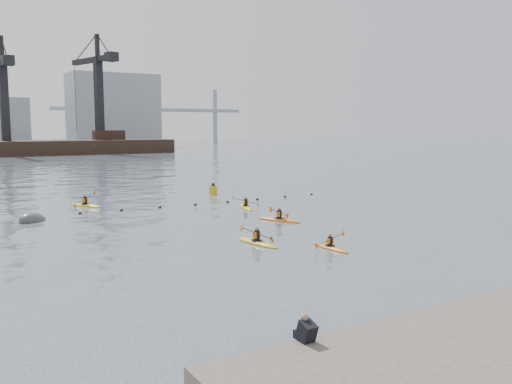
# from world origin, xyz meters

# --- Properties ---
(ground) EXTENTS (400.00, 400.00, 0.00)m
(ground) POSITION_xyz_m (0.00, 0.00, 0.00)
(ground) COLOR #353E4D
(ground) RESTS_ON ground
(float_line) EXTENTS (33.24, 0.73, 0.24)m
(float_line) POSITION_xyz_m (-0.50, 22.53, 0.03)
(float_line) COLOR black
(float_line) RESTS_ON ground
(barge_pier) EXTENTS (72.00, 19.30, 29.50)m
(barge_pier) POSITION_xyz_m (-0.22, 110.00, 1.89)
(barge_pier) COLOR black
(barge_pier) RESTS_ON ground
(kayaker_0) EXTENTS (1.92, 2.84, 0.97)m
(kayaker_0) POSITION_xyz_m (3.55, 4.47, 0.09)
(kayaker_0) COLOR orange
(kayaker_0) RESTS_ON ground
(kayaker_1) EXTENTS (2.30, 3.39, 1.29)m
(kayaker_1) POSITION_xyz_m (0.86, 7.41, 0.10)
(kayaker_1) COLOR gold
(kayaker_1) RESTS_ON ground
(kayaker_3) EXTENTS (2.13, 3.23, 1.14)m
(kayaker_3) POSITION_xyz_m (6.72, 18.82, 0.10)
(kayaker_3) COLOR gold
(kayaker_3) RESTS_ON ground
(kayaker_4) EXTENTS (2.12, 3.27, 1.22)m
(kayaker_4) POSITION_xyz_m (5.83, 12.74, 0.10)
(kayaker_4) COLOR #D26013
(kayaker_4) RESTS_ON ground
(kayaker_5) EXTENTS (2.26, 3.23, 1.26)m
(kayaker_5) POSITION_xyz_m (-3.75, 26.25, 0.10)
(kayaker_5) COLOR yellow
(kayaker_5) RESTS_ON ground
(mooring_buoy) EXTENTS (2.73, 2.73, 1.61)m
(mooring_buoy) POSITION_xyz_m (-8.43, 21.23, 0.00)
(mooring_buoy) COLOR #3B3D40
(mooring_buoy) RESTS_ON ground
(nav_buoy) EXTENTS (0.74, 0.74, 1.34)m
(nav_buoy) POSITION_xyz_m (8.27, 27.63, 0.41)
(nav_buoy) COLOR #C18A13
(nav_buoy) RESTS_ON ground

